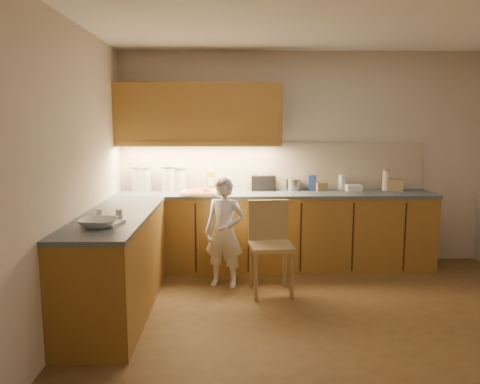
{
  "coord_description": "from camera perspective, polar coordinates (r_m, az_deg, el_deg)",
  "views": [
    {
      "loc": [
        -0.91,
        -3.79,
        1.74
      ],
      "look_at": [
        -0.8,
        1.2,
        1.0
      ],
      "focal_mm": 35.0,
      "sensor_mm": 36.0,
      "label": 1
    }
  ],
  "objects": [
    {
      "name": "blue_box",
      "position": [
        5.78,
        8.77,
        1.12
      ],
      "size": [
        0.09,
        0.07,
        0.19
      ],
      "primitive_type": "cube",
      "rotation": [
        0.0,
        0.0,
        -0.0
      ],
      "color": "#314B94",
      "rests_on": "l_counter"
    },
    {
      "name": "canister_b",
      "position": [
        5.78,
        -11.56,
        1.57
      ],
      "size": [
        0.17,
        0.17,
        0.29
      ],
      "rotation": [
        0.0,
        0.0,
        -0.04
      ],
      "color": "silver",
      "rests_on": "l_counter"
    },
    {
      "name": "card_box_b",
      "position": [
        6.01,
        18.39,
        0.84
      ],
      "size": [
        0.22,
        0.19,
        0.14
      ],
      "primitive_type": "cube",
      "rotation": [
        0.0,
        0.0,
        -0.3
      ],
      "color": "#9A7D53",
      "rests_on": "l_counter"
    },
    {
      "name": "backsplash",
      "position": [
        5.83,
        4.02,
        3.18
      ],
      "size": [
        3.75,
        0.02,
        0.58
      ],
      "primitive_type": "cube",
      "color": "#C3B297",
      "rests_on": "l_counter"
    },
    {
      "name": "card_box_a",
      "position": [
        5.8,
        9.82,
        0.68
      ],
      "size": [
        0.16,
        0.14,
        0.1
      ],
      "primitive_type": "cube",
      "rotation": [
        0.0,
        0.0,
        0.3
      ],
      "color": "tan",
      "rests_on": "l_counter"
    },
    {
      "name": "room",
      "position": [
        3.9,
        12.33,
        7.32
      ],
      "size": [
        4.54,
        4.5,
        2.62
      ],
      "color": "#52391C",
      "rests_on": "ground"
    },
    {
      "name": "spice_jar_a",
      "position": [
        4.27,
        -16.75,
        -2.49
      ],
      "size": [
        0.07,
        0.07,
        0.07
      ],
      "primitive_type": "cylinder",
      "rotation": [
        0.0,
        0.0,
        -0.21
      ],
      "color": "white",
      "rests_on": "l_counter"
    },
    {
      "name": "dough_cloth",
      "position": [
        3.98,
        -16.33,
        -3.64
      ],
      "size": [
        0.34,
        0.29,
        0.02
      ],
      "primitive_type": "cube",
      "rotation": [
        0.0,
        0.0,
        -0.23
      ],
      "color": "white",
      "rests_on": "l_counter"
    },
    {
      "name": "l_counter",
      "position": [
        5.2,
        -1.37,
        -5.82
      ],
      "size": [
        3.77,
        2.62,
        0.92
      ],
      "color": "olive",
      "rests_on": "ground"
    },
    {
      "name": "toaster",
      "position": [
        5.72,
        2.86,
        1.12
      ],
      "size": [
        0.29,
        0.17,
        0.19
      ],
      "rotation": [
        0.0,
        0.0,
        -0.0
      ],
      "color": "black",
      "rests_on": "l_counter"
    },
    {
      "name": "canister_a",
      "position": [
        5.82,
        -12.42,
        1.6
      ],
      "size": [
        0.15,
        0.15,
        0.29
      ],
      "rotation": [
        0.0,
        0.0,
        0.39
      ],
      "color": "beige",
      "rests_on": "l_counter"
    },
    {
      "name": "pizza_on_board",
      "position": [
        5.43,
        -4.83,
        -0.05
      ],
      "size": [
        0.49,
        0.49,
        0.2
      ],
      "rotation": [
        0.0,
        0.0,
        -0.05
      ],
      "color": "tan",
      "rests_on": "l_counter"
    },
    {
      "name": "spice_jar_b",
      "position": [
        4.19,
        -14.54,
        -2.59
      ],
      "size": [
        0.07,
        0.07,
        0.08
      ],
      "primitive_type": "cylinder",
      "rotation": [
        0.0,
        0.0,
        0.24
      ],
      "color": "white",
      "rests_on": "l_counter"
    },
    {
      "name": "canister_d",
      "position": [
        5.76,
        -7.44,
        1.6
      ],
      "size": [
        0.17,
        0.17,
        0.28
      ],
      "rotation": [
        0.0,
        0.0,
        -0.12
      ],
      "color": "silver",
      "rests_on": "l_counter"
    },
    {
      "name": "upper_cabinets",
      "position": [
        5.63,
        -5.05,
        9.49
      ],
      "size": [
        1.95,
        0.36,
        0.73
      ],
      "color": "olive",
      "rests_on": "ground"
    },
    {
      "name": "oil_jug",
      "position": [
        5.66,
        -3.59,
        1.44
      ],
      "size": [
        0.11,
        0.08,
        0.29
      ],
      "rotation": [
        0.0,
        0.0,
        0.14
      ],
      "color": "gold",
      "rests_on": "l_counter"
    },
    {
      "name": "child",
      "position": [
        4.99,
        -1.91,
        -4.95
      ],
      "size": [
        0.49,
        0.4,
        1.17
      ],
      "primitive_type": "imported",
      "rotation": [
        0.0,
        0.0,
        -0.31
      ],
      "color": "white",
      "rests_on": "ground"
    },
    {
      "name": "wooden_chair",
      "position": [
        4.85,
        3.67,
        -5.82
      ],
      "size": [
        0.46,
        0.46,
        0.94
      ],
      "rotation": [
        0.0,
        0.0,
        0.09
      ],
      "color": "tan",
      "rests_on": "ground"
    },
    {
      "name": "steel_pot",
      "position": [
        5.76,
        6.48,
        0.91
      ],
      "size": [
        0.19,
        0.19,
        0.14
      ],
      "color": "#BBBCC1",
      "rests_on": "l_counter"
    },
    {
      "name": "tall_jar",
      "position": [
        6.0,
        17.33,
        1.44
      ],
      "size": [
        0.08,
        0.08,
        0.26
      ],
      "rotation": [
        0.0,
        0.0,
        0.02
      ],
      "color": "white",
      "rests_on": "l_counter"
    },
    {
      "name": "mixing_bowl",
      "position": [
        3.86,
        -16.89,
        -3.64
      ],
      "size": [
        0.32,
        0.32,
        0.07
      ],
      "primitive_type": "imported",
      "rotation": [
        0.0,
        0.0,
        -0.14
      ],
      "color": "white",
      "rests_on": "l_counter"
    },
    {
      "name": "flat_pack",
      "position": [
        5.86,
        13.69,
        0.51
      ],
      "size": [
        0.19,
        0.14,
        0.07
      ],
      "primitive_type": "cube",
      "rotation": [
        0.0,
        0.0,
        0.06
      ],
      "color": "white",
      "rests_on": "l_counter"
    },
    {
      "name": "canister_c",
      "position": [
        5.72,
        -8.75,
        1.62
      ],
      "size": [
        0.16,
        0.16,
        0.3
      ],
      "rotation": [
        0.0,
        0.0,
        -0.34
      ],
      "color": "white",
      "rests_on": "l_counter"
    },
    {
      "name": "white_bottle",
      "position": [
        5.91,
        12.32,
        1.15
      ],
      "size": [
        0.08,
        0.08,
        0.18
      ],
      "primitive_type": "cube",
      "rotation": [
        0.0,
        0.0,
        0.43
      ],
      "color": "white",
      "rests_on": "l_counter"
    }
  ]
}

